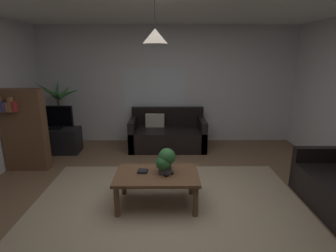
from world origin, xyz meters
TOP-DOWN VIEW (x-y plane):
  - floor at (0.00, 0.00)m, footprint 5.58×5.75m
  - rug at (0.00, -0.20)m, footprint 3.62×3.16m
  - wall_back at (0.00, 2.91)m, footprint 5.70×0.06m
  - window_pane at (-0.28, 2.87)m, footprint 1.35×0.01m
  - couch_under_window at (0.00, 2.39)m, footprint 1.57×0.84m
  - coffee_table at (-0.15, 0.16)m, footprint 1.08×0.66m
  - book_on_table_0 at (-0.33, 0.21)m, footprint 0.14×0.12m
  - remote_on_table_0 at (-0.06, 0.13)m, footprint 0.14×0.16m
  - remote_on_table_1 at (-0.01, 0.17)m, footprint 0.17×0.11m
  - potted_plant_on_table at (-0.03, 0.18)m, footprint 0.26×0.24m
  - tv_stand at (-2.24, 2.13)m, footprint 0.90×0.44m
  - tv at (-2.24, 2.11)m, footprint 0.74×0.16m
  - potted_palm_corner at (-2.29, 2.53)m, footprint 0.95×0.85m
  - bookshelf_corner at (-2.42, 1.32)m, footprint 0.70×0.31m
  - pendant_lamp at (-0.15, 0.16)m, footprint 0.29×0.29m

SIDE VIEW (x-z plane):
  - floor at x=0.00m, z-range -0.02..0.00m
  - rug at x=0.00m, z-range 0.00..0.01m
  - tv_stand at x=-2.24m, z-range 0.00..0.50m
  - couch_under_window at x=0.00m, z-range -0.14..0.68m
  - coffee_table at x=-0.15m, z-range 0.15..0.60m
  - remote_on_table_0 at x=-0.06m, z-range 0.44..0.47m
  - remote_on_table_1 at x=-0.01m, z-range 0.44..0.47m
  - book_on_table_0 at x=-0.33m, z-range 0.44..0.47m
  - potted_plant_on_table at x=-0.03m, z-range 0.45..0.79m
  - potted_palm_corner at x=-2.29m, z-range -0.07..1.36m
  - bookshelf_corner at x=-2.42m, z-range 0.02..1.42m
  - tv at x=-2.24m, z-range 0.50..0.97m
  - window_pane at x=-0.28m, z-range 0.62..1.64m
  - wall_back at x=0.00m, z-range 0.00..2.53m
  - pendant_lamp at x=-0.15m, z-range 1.91..2.38m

